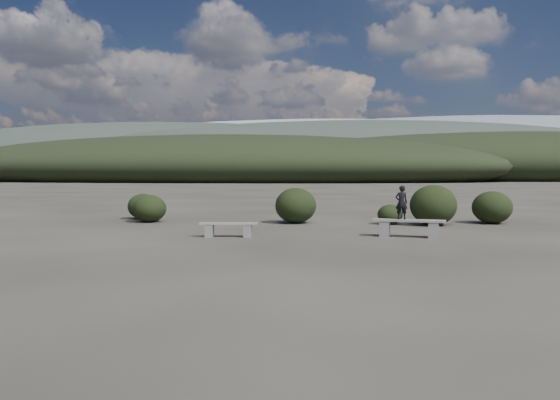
# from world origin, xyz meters

# --- Properties ---
(ground) EXTENTS (1200.00, 1200.00, 0.00)m
(ground) POSITION_xyz_m (0.00, 0.00, 0.00)
(ground) COLOR #2D2923
(ground) RESTS_ON ground
(bench_left) EXTENTS (1.65, 0.50, 0.41)m
(bench_left) POSITION_xyz_m (-2.16, 4.35, 0.25)
(bench_left) COLOR slate
(bench_left) RESTS_ON ground
(bench_right) EXTENTS (2.04, 0.72, 0.50)m
(bench_right) POSITION_xyz_m (2.86, 4.94, 0.30)
(bench_right) COLOR slate
(bench_right) RESTS_ON ground
(seated_person) EXTENTS (0.38, 0.28, 0.95)m
(seated_person) POSITION_xyz_m (2.66, 4.98, 0.97)
(seated_person) COLOR black
(seated_person) RESTS_ON bench_right
(shrub_a) EXTENTS (1.22, 1.22, 1.00)m
(shrub_a) POSITION_xyz_m (-6.02, 8.44, 0.50)
(shrub_a) COLOR black
(shrub_a) RESTS_ON ground
(shrub_b) EXTENTS (1.47, 1.47, 1.26)m
(shrub_b) POSITION_xyz_m (-0.69, 8.70, 0.63)
(shrub_b) COLOR black
(shrub_b) RESTS_ON ground
(shrub_c) EXTENTS (0.87, 0.87, 0.70)m
(shrub_c) POSITION_xyz_m (2.62, 8.65, 0.35)
(shrub_c) COLOR black
(shrub_c) RESTS_ON ground
(shrub_d) EXTENTS (1.58, 1.58, 1.38)m
(shrub_d) POSITION_xyz_m (4.05, 8.50, 0.69)
(shrub_d) COLOR black
(shrub_d) RESTS_ON ground
(shrub_e) EXTENTS (1.38, 1.38, 1.15)m
(shrub_e) POSITION_xyz_m (6.23, 9.44, 0.57)
(shrub_e) COLOR black
(shrub_e) RESTS_ON ground
(shrub_f) EXTENTS (1.17, 1.17, 0.99)m
(shrub_f) POSITION_xyz_m (-6.73, 9.64, 0.49)
(shrub_f) COLOR black
(shrub_f) RESTS_ON ground
(mountain_ridges) EXTENTS (500.00, 400.00, 56.00)m
(mountain_ridges) POSITION_xyz_m (-7.48, 339.06, 10.84)
(mountain_ridges) COLOR black
(mountain_ridges) RESTS_ON ground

